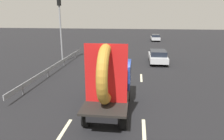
# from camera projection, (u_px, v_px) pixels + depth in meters

# --- Properties ---
(ground_plane) EXTENTS (120.00, 120.00, 0.00)m
(ground_plane) POSITION_uv_depth(u_px,v_px,m) (114.00, 107.00, 11.25)
(ground_plane) COLOR black
(flatbed_truck) EXTENTS (2.02, 5.03, 3.71)m
(flatbed_truck) POSITION_uv_depth(u_px,v_px,m) (111.00, 78.00, 10.79)
(flatbed_truck) COLOR black
(flatbed_truck) RESTS_ON ground_plane
(distant_sedan) EXTENTS (1.73, 4.04, 1.32)m
(distant_sedan) POSITION_uv_depth(u_px,v_px,m) (158.00, 56.00, 21.15)
(distant_sedan) COLOR black
(distant_sedan) RESTS_ON ground_plane
(traffic_light) EXTENTS (0.42, 0.36, 6.60)m
(traffic_light) POSITION_uv_depth(u_px,v_px,m) (60.00, 21.00, 20.84)
(traffic_light) COLOR gray
(traffic_light) RESTS_ON ground_plane
(guardrail) EXTENTS (0.10, 15.13, 0.71)m
(guardrail) POSITION_uv_depth(u_px,v_px,m) (57.00, 65.00, 18.29)
(guardrail) COLOR gray
(guardrail) RESTS_ON ground_plane
(lane_dash_left_near) EXTENTS (0.16, 2.01, 0.01)m
(lane_dash_left_near) POSITION_uv_depth(u_px,v_px,m) (64.00, 131.00, 8.97)
(lane_dash_left_near) COLOR beige
(lane_dash_left_near) RESTS_ON ground_plane
(lane_dash_left_far) EXTENTS (0.16, 2.15, 0.01)m
(lane_dash_left_far) POSITION_uv_depth(u_px,v_px,m) (99.00, 75.00, 17.24)
(lane_dash_left_far) COLOR beige
(lane_dash_left_far) RESTS_ON ground_plane
(lane_dash_right_near) EXTENTS (0.16, 2.47, 0.01)m
(lane_dash_right_near) POSITION_uv_depth(u_px,v_px,m) (144.00, 134.00, 8.76)
(lane_dash_right_near) COLOR beige
(lane_dash_right_near) RESTS_ON ground_plane
(lane_dash_right_far) EXTENTS (0.16, 2.05, 0.01)m
(lane_dash_right_far) POSITION_uv_depth(u_px,v_px,m) (141.00, 78.00, 16.39)
(lane_dash_right_far) COLOR beige
(lane_dash_right_far) RESTS_ON ground_plane
(oncoming_car) EXTENTS (1.55, 3.62, 1.18)m
(oncoming_car) POSITION_uv_depth(u_px,v_px,m) (155.00, 37.00, 38.53)
(oncoming_car) COLOR black
(oncoming_car) RESTS_ON ground_plane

